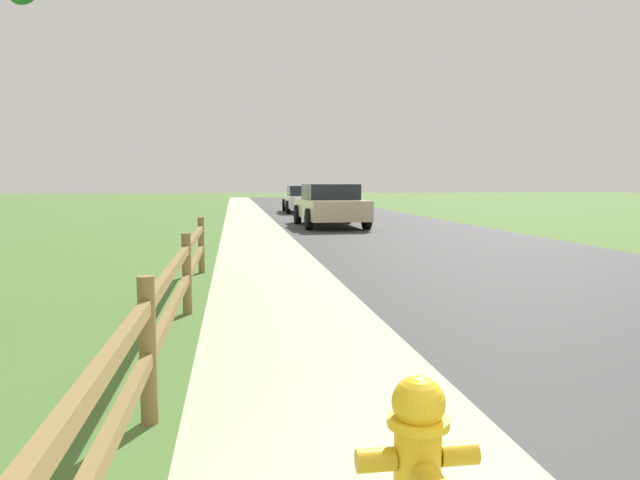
# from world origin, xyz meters

# --- Properties ---
(ground_plane) EXTENTS (120.00, 120.00, 0.00)m
(ground_plane) POSITION_xyz_m (0.00, 25.00, 0.00)
(ground_plane) COLOR #496C31
(road_asphalt) EXTENTS (7.00, 66.00, 0.01)m
(road_asphalt) POSITION_xyz_m (3.50, 27.00, 0.00)
(road_asphalt) COLOR #383838
(road_asphalt) RESTS_ON ground
(curb_concrete) EXTENTS (6.00, 66.00, 0.01)m
(curb_concrete) POSITION_xyz_m (-3.00, 27.00, 0.00)
(curb_concrete) COLOR #A4B08F
(curb_concrete) RESTS_ON ground
(grass_verge) EXTENTS (5.00, 66.00, 0.00)m
(grass_verge) POSITION_xyz_m (-4.50, 27.00, 0.01)
(grass_verge) COLOR #496C31
(grass_verge) RESTS_ON ground
(fire_hydrant) EXTENTS (0.52, 0.44, 0.75)m
(fire_hydrant) POSITION_xyz_m (-0.89, 1.25, 0.39)
(fire_hydrant) COLOR yellow
(fire_hydrant) RESTS_ON ground
(rail_fence) EXTENTS (0.11, 9.42, 0.96)m
(rail_fence) POSITION_xyz_m (-2.19, 4.26, 0.57)
(rail_fence) COLOR olive
(rail_fence) RESTS_ON ground
(parked_suv_beige) EXTENTS (2.21, 4.86, 1.49)m
(parked_suv_beige) POSITION_xyz_m (1.75, 19.06, 0.77)
(parked_suv_beige) COLOR #C6B793
(parked_suv_beige) RESTS_ON ground
(parked_car_white) EXTENTS (2.19, 4.41, 1.39)m
(parked_car_white) POSITION_xyz_m (2.04, 28.77, 0.71)
(parked_car_white) COLOR white
(parked_car_white) RESTS_ON ground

